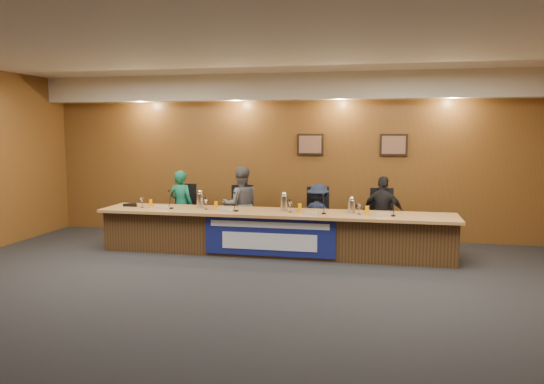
{
  "coord_description": "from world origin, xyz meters",
  "views": [
    {
      "loc": [
        1.83,
        -6.41,
        2.14
      ],
      "look_at": [
        -0.05,
        2.43,
        1.07
      ],
      "focal_mm": 35.0,
      "sensor_mm": 36.0,
      "label": 1
    }
  ],
  "objects_px": {
    "office_chair_c": "(319,220)",
    "carafe_right": "(352,207)",
    "panelist_d": "(383,213)",
    "banner": "(269,237)",
    "panelist_a": "(181,205)",
    "office_chair_b": "(242,217)",
    "dais_body": "(274,234)",
    "panelist_b": "(241,205)",
    "carafe_mid": "(284,203)",
    "carafe_left": "(200,201)",
    "office_chair_a": "(183,215)",
    "speakerphone": "(132,205)",
    "panelist_c": "(318,215)",
    "office_chair_d": "(383,222)"
  },
  "relations": [
    {
      "from": "office_chair_c",
      "to": "panelist_a",
      "type": "bearing_deg",
      "value": 169.92
    },
    {
      "from": "panelist_b",
      "to": "panelist_c",
      "type": "bearing_deg",
      "value": 157.36
    },
    {
      "from": "panelist_a",
      "to": "panelist_d",
      "type": "distance_m",
      "value": 3.82
    },
    {
      "from": "dais_body",
      "to": "carafe_left",
      "type": "distance_m",
      "value": 1.45
    },
    {
      "from": "dais_body",
      "to": "panelist_b",
      "type": "xyz_separation_m",
      "value": [
        -0.79,
        0.72,
        0.38
      ]
    },
    {
      "from": "carafe_right",
      "to": "office_chair_b",
      "type": "bearing_deg",
      "value": 158.92
    },
    {
      "from": "panelist_d",
      "to": "office_chair_c",
      "type": "xyz_separation_m",
      "value": [
        -1.16,
        0.1,
        -0.18
      ]
    },
    {
      "from": "carafe_left",
      "to": "office_chair_d",
      "type": "bearing_deg",
      "value": 13.94
    },
    {
      "from": "panelist_a",
      "to": "office_chair_d",
      "type": "distance_m",
      "value": 3.82
    },
    {
      "from": "panelist_a",
      "to": "speakerphone",
      "type": "distance_m",
      "value": 0.98
    },
    {
      "from": "carafe_left",
      "to": "panelist_d",
      "type": "bearing_deg",
      "value": 12.23
    },
    {
      "from": "carafe_left",
      "to": "panelist_a",
      "type": "bearing_deg",
      "value": 132.62
    },
    {
      "from": "office_chair_c",
      "to": "carafe_right",
      "type": "height_order",
      "value": "carafe_right"
    },
    {
      "from": "dais_body",
      "to": "panelist_b",
      "type": "distance_m",
      "value": 1.14
    },
    {
      "from": "panelist_c",
      "to": "carafe_left",
      "type": "distance_m",
      "value": 2.16
    },
    {
      "from": "dais_body",
      "to": "office_chair_b",
      "type": "relative_size",
      "value": 12.5
    },
    {
      "from": "panelist_d",
      "to": "office_chair_a",
      "type": "height_order",
      "value": "panelist_d"
    },
    {
      "from": "banner",
      "to": "panelist_d",
      "type": "relative_size",
      "value": 1.67
    },
    {
      "from": "panelist_d",
      "to": "dais_body",
      "type": "bearing_deg",
      "value": 37.06
    },
    {
      "from": "office_chair_b",
      "to": "speakerphone",
      "type": "xyz_separation_m",
      "value": [
        -1.86,
        -0.8,
        0.3
      ]
    },
    {
      "from": "dais_body",
      "to": "panelist_d",
      "type": "height_order",
      "value": "panelist_d"
    },
    {
      "from": "panelist_d",
      "to": "carafe_right",
      "type": "bearing_deg",
      "value": 69.76
    },
    {
      "from": "office_chair_d",
      "to": "panelist_d",
      "type": "bearing_deg",
      "value": -98.63
    },
    {
      "from": "panelist_b",
      "to": "office_chair_c",
      "type": "height_order",
      "value": "panelist_b"
    },
    {
      "from": "office_chair_c",
      "to": "carafe_mid",
      "type": "height_order",
      "value": "carafe_mid"
    },
    {
      "from": "panelist_c",
      "to": "office_chair_b",
      "type": "xyz_separation_m",
      "value": [
        -1.47,
        0.1,
        -0.1
      ]
    },
    {
      "from": "panelist_b",
      "to": "carafe_left",
      "type": "height_order",
      "value": "panelist_b"
    },
    {
      "from": "banner",
      "to": "panelist_b",
      "type": "distance_m",
      "value": 1.43
    },
    {
      "from": "banner",
      "to": "office_chair_b",
      "type": "bearing_deg",
      "value": 122.72
    },
    {
      "from": "carafe_mid",
      "to": "carafe_right",
      "type": "height_order",
      "value": "carafe_mid"
    },
    {
      "from": "office_chair_a",
      "to": "office_chair_b",
      "type": "distance_m",
      "value": 1.19
    },
    {
      "from": "panelist_a",
      "to": "office_chair_b",
      "type": "bearing_deg",
      "value": -164.91
    },
    {
      "from": "panelist_c",
      "to": "carafe_right",
      "type": "height_order",
      "value": "panelist_c"
    },
    {
      "from": "dais_body",
      "to": "office_chair_c",
      "type": "height_order",
      "value": "dais_body"
    },
    {
      "from": "office_chair_d",
      "to": "speakerphone",
      "type": "height_order",
      "value": "speakerphone"
    },
    {
      "from": "panelist_a",
      "to": "panelist_d",
      "type": "height_order",
      "value": "panelist_a"
    },
    {
      "from": "panelist_a",
      "to": "panelist_b",
      "type": "relative_size",
      "value": 0.94
    },
    {
      "from": "dais_body",
      "to": "carafe_right",
      "type": "height_order",
      "value": "carafe_right"
    },
    {
      "from": "panelist_d",
      "to": "office_chair_b",
      "type": "distance_m",
      "value": 2.64
    },
    {
      "from": "panelist_a",
      "to": "panelist_c",
      "type": "xyz_separation_m",
      "value": [
        2.66,
        0.0,
        -0.1
      ]
    },
    {
      "from": "carafe_right",
      "to": "carafe_mid",
      "type": "bearing_deg",
      "value": 179.21
    },
    {
      "from": "office_chair_c",
      "to": "panelist_d",
      "type": "bearing_deg",
      "value": -17.16
    },
    {
      "from": "office_chair_c",
      "to": "speakerphone",
      "type": "relative_size",
      "value": 1.5
    },
    {
      "from": "dais_body",
      "to": "carafe_mid",
      "type": "height_order",
      "value": "carafe_mid"
    },
    {
      "from": "banner",
      "to": "panelist_d",
      "type": "xyz_separation_m",
      "value": [
        1.83,
        1.14,
        0.28
      ]
    },
    {
      "from": "dais_body",
      "to": "carafe_mid",
      "type": "xyz_separation_m",
      "value": [
        0.17,
        0.02,
        0.53
      ]
    },
    {
      "from": "panelist_b",
      "to": "office_chair_a",
      "type": "xyz_separation_m",
      "value": [
        -1.19,
        0.1,
        -0.25
      ]
    },
    {
      "from": "dais_body",
      "to": "carafe_left",
      "type": "bearing_deg",
      "value": 178.66
    },
    {
      "from": "office_chair_b",
      "to": "carafe_left",
      "type": "distance_m",
      "value": 1.04
    },
    {
      "from": "panelist_b",
      "to": "panelist_d",
      "type": "xyz_separation_m",
      "value": [
        2.63,
        0.0,
        -0.07
      ]
    }
  ]
}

